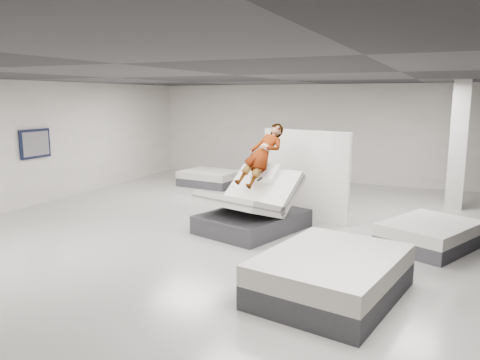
{
  "coord_description": "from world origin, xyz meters",
  "views": [
    {
      "loc": [
        3.83,
        -8.28,
        2.8
      ],
      "look_at": [
        -0.31,
        0.88,
        1.0
      ],
      "focal_mm": 35.0,
      "sensor_mm": 36.0,
      "label": 1
    }
  ],
  "objects_px": {
    "flat_bed_right_near": "(331,275)",
    "column": "(458,145)",
    "person": "(262,167)",
    "remote": "(260,179)",
    "divider_panel": "(305,175)",
    "flat_bed_left_far": "(210,178)",
    "hero_bed": "(252,211)",
    "flat_bed_right_far": "(430,235)",
    "wall_poster": "(35,144)"
  },
  "relations": [
    {
      "from": "flat_bed_right_near",
      "to": "column",
      "type": "height_order",
      "value": "column"
    },
    {
      "from": "person",
      "to": "remote",
      "type": "bearing_deg",
      "value": -57.85
    },
    {
      "from": "divider_panel",
      "to": "flat_bed_right_near",
      "type": "relative_size",
      "value": 0.89
    },
    {
      "from": "person",
      "to": "flat_bed_left_far",
      "type": "height_order",
      "value": "person"
    },
    {
      "from": "remote",
      "to": "column",
      "type": "bearing_deg",
      "value": 64.08
    },
    {
      "from": "person",
      "to": "remote",
      "type": "relative_size",
      "value": 11.56
    },
    {
      "from": "hero_bed",
      "to": "column",
      "type": "bearing_deg",
      "value": 45.4
    },
    {
      "from": "flat_bed_right_far",
      "to": "column",
      "type": "distance_m",
      "value": 3.89
    },
    {
      "from": "flat_bed_right_near",
      "to": "wall_poster",
      "type": "distance_m",
      "value": 8.84
    },
    {
      "from": "flat_bed_right_far",
      "to": "flat_bed_right_near",
      "type": "relative_size",
      "value": 0.86
    },
    {
      "from": "hero_bed",
      "to": "remote",
      "type": "xyz_separation_m",
      "value": [
        0.2,
        -0.09,
        0.7
      ]
    },
    {
      "from": "remote",
      "to": "hero_bed",
      "type": "bearing_deg",
      "value": 173.56
    },
    {
      "from": "flat_bed_right_near",
      "to": "flat_bed_left_far",
      "type": "relative_size",
      "value": 1.35
    },
    {
      "from": "flat_bed_right_far",
      "to": "flat_bed_right_near",
      "type": "xyz_separation_m",
      "value": [
        -1.17,
        -2.92,
        0.07
      ]
    },
    {
      "from": "hero_bed",
      "to": "flat_bed_right_near",
      "type": "height_order",
      "value": "hero_bed"
    },
    {
      "from": "hero_bed",
      "to": "person",
      "type": "relative_size",
      "value": 1.56
    },
    {
      "from": "hero_bed",
      "to": "divider_panel",
      "type": "bearing_deg",
      "value": 63.3
    },
    {
      "from": "divider_panel",
      "to": "column",
      "type": "distance_m",
      "value": 4.09
    },
    {
      "from": "hero_bed",
      "to": "wall_poster",
      "type": "relative_size",
      "value": 2.65
    },
    {
      "from": "flat_bed_left_far",
      "to": "column",
      "type": "height_order",
      "value": "column"
    },
    {
      "from": "flat_bed_right_near",
      "to": "flat_bed_right_far",
      "type": "bearing_deg",
      "value": 68.2
    },
    {
      "from": "divider_panel",
      "to": "flat_bed_right_near",
      "type": "bearing_deg",
      "value": -52.51
    },
    {
      "from": "flat_bed_right_near",
      "to": "wall_poster",
      "type": "height_order",
      "value": "wall_poster"
    },
    {
      "from": "flat_bed_right_far",
      "to": "column",
      "type": "height_order",
      "value": "column"
    },
    {
      "from": "flat_bed_right_near",
      "to": "hero_bed",
      "type": "bearing_deg",
      "value": 131.58
    },
    {
      "from": "column",
      "to": "person",
      "type": "bearing_deg",
      "value": -136.28
    },
    {
      "from": "flat_bed_left_far",
      "to": "flat_bed_right_near",
      "type": "bearing_deg",
      "value": -50.72
    },
    {
      "from": "remote",
      "to": "column",
      "type": "distance_m",
      "value": 5.47
    },
    {
      "from": "divider_panel",
      "to": "wall_poster",
      "type": "relative_size",
      "value": 2.37
    },
    {
      "from": "column",
      "to": "divider_panel",
      "type": "bearing_deg",
      "value": -141.54
    },
    {
      "from": "column",
      "to": "remote",
      "type": "bearing_deg",
      "value": -132.44
    },
    {
      "from": "flat_bed_right_far",
      "to": "flat_bed_left_far",
      "type": "height_order",
      "value": "flat_bed_right_far"
    },
    {
      "from": "flat_bed_right_far",
      "to": "flat_bed_left_far",
      "type": "relative_size",
      "value": 1.16
    },
    {
      "from": "flat_bed_right_near",
      "to": "wall_poster",
      "type": "relative_size",
      "value": 2.66
    },
    {
      "from": "remote",
      "to": "flat_bed_right_near",
      "type": "relative_size",
      "value": 0.06
    },
    {
      "from": "flat_bed_right_near",
      "to": "remote",
      "type": "bearing_deg",
      "value": 129.92
    },
    {
      "from": "wall_poster",
      "to": "person",
      "type": "bearing_deg",
      "value": 3.5
    },
    {
      "from": "remote",
      "to": "wall_poster",
      "type": "xyz_separation_m",
      "value": [
        -6.25,
        0.02,
        0.47
      ]
    },
    {
      "from": "remote",
      "to": "wall_poster",
      "type": "relative_size",
      "value": 0.15
    },
    {
      "from": "person",
      "to": "flat_bed_right_near",
      "type": "relative_size",
      "value": 0.64
    },
    {
      "from": "hero_bed",
      "to": "flat_bed_right_near",
      "type": "distance_m",
      "value": 3.49
    },
    {
      "from": "hero_bed",
      "to": "wall_poster",
      "type": "bearing_deg",
      "value": -179.4
    },
    {
      "from": "flat_bed_right_far",
      "to": "flat_bed_left_far",
      "type": "xyz_separation_m",
      "value": [
        -6.65,
        3.78,
        -0.0
      ]
    },
    {
      "from": "flat_bed_left_far",
      "to": "flat_bed_right_far",
      "type": "bearing_deg",
      "value": -29.63
    },
    {
      "from": "person",
      "to": "divider_panel",
      "type": "distance_m",
      "value": 1.3
    },
    {
      "from": "person",
      "to": "divider_panel",
      "type": "bearing_deg",
      "value": 77.23
    },
    {
      "from": "divider_panel",
      "to": "flat_bed_right_near",
      "type": "distance_m",
      "value": 4.39
    },
    {
      "from": "flat_bed_right_near",
      "to": "column",
      "type": "bearing_deg",
      "value": 76.52
    },
    {
      "from": "divider_panel",
      "to": "flat_bed_right_far",
      "type": "xyz_separation_m",
      "value": [
        2.77,
        -1.11,
        -0.78
      ]
    },
    {
      "from": "flat_bed_right_near",
      "to": "flat_bed_left_far",
      "type": "bearing_deg",
      "value": 129.28
    }
  ]
}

